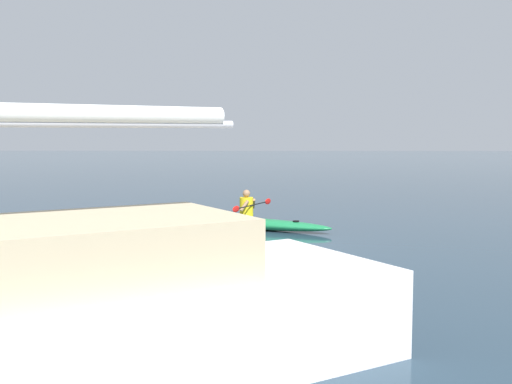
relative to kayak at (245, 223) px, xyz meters
The scene contains 4 objects.
ground_plane 2.95m from the kayak, 97.62° to the left, with size 160.00×160.00×0.00m, color #233847.
kayak is the anchor object (origin of this frame).
kayaker 0.49m from the kayak, 155.82° to the left, with size 1.05×2.27×0.79m.
sailboat_twin_masted 11.53m from the kayak, 80.86° to the left, with size 8.53×6.54×11.06m.
Camera 1 is at (-0.25, 14.80, 2.70)m, focal length 44.53 mm.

